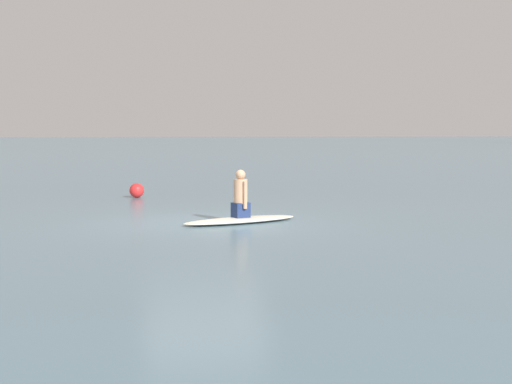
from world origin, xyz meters
TOP-DOWN VIEW (x-y plane):
  - ground_plane at (0.00, 0.00)m, footprint 400.00×400.00m
  - surfboard at (0.04, 0.72)m, footprint 1.78×2.73m
  - person_paddler at (0.04, 0.72)m, footprint 0.42×0.40m
  - buoy_marker at (-6.32, -1.32)m, footprint 0.41×0.41m

SIDE VIEW (x-z plane):
  - ground_plane at x=0.00m, z-range 0.00..0.00m
  - surfboard at x=0.04m, z-range 0.00..0.11m
  - buoy_marker at x=-6.32m, z-range 0.00..0.41m
  - person_paddler at x=0.04m, z-range 0.07..1.05m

